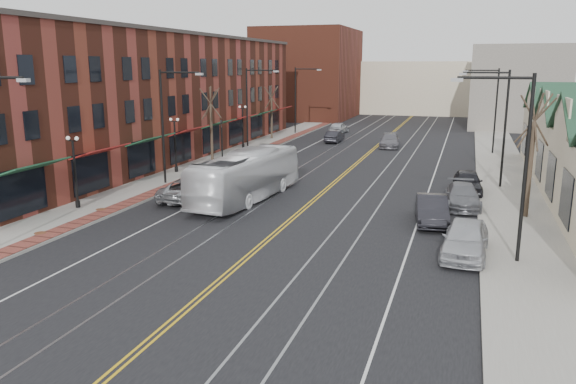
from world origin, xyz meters
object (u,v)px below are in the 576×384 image
Objects in this scene: parked_car_a at (465,239)px; parked_car_d at (468,182)px; parked_car_b at (432,210)px; transit_bus at (247,176)px; parked_car_c at (463,196)px; parked_suv at (190,189)px.

parked_car_a is 13.44m from parked_car_d.
parked_car_b is 8.51m from parked_car_d.
transit_bus reaches higher than parked_car_b.
parked_car_b is at bearing -115.14° from parked_car_c.
parked_car_a is at bearing -77.56° from parked_car_b.
parked_suv is (-3.36, -1.28, -0.83)m from transit_bus.
parked_car_a is 1.05× the size of parked_car_b.
parked_suv is 15.02m from parked_car_b.
parked_car_b reaches higher than parked_car_c.
parked_car_a is 9.37m from parked_car_c.
parked_car_b is at bearing -105.77° from parked_car_d.
parked_car_c is (1.55, 4.25, -0.06)m from parked_car_b.
parked_car_a reaches higher than parked_suv.
transit_bus reaches higher than parked_car_a.
transit_bus is 2.13× the size of parked_suv.
transit_bus is 15.23m from parked_car_a.
parked_car_a is at bearing 161.47° from parked_suv.
parked_car_b is (-1.80, 5.12, -0.06)m from parked_car_a.
transit_bus is 11.84m from parked_car_b.
parked_car_a is at bearing -93.56° from parked_car_d.
parked_car_d is at bearing 93.33° from parked_car_a.
transit_bus is at bearing -158.50° from parked_suv.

